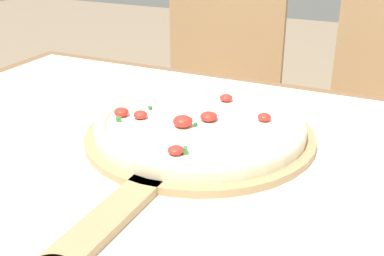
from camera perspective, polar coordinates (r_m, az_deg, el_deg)
name	(u,v)px	position (r m, az deg, el deg)	size (l,w,h in m)	color
dining_table	(175,241)	(0.74, -2.00, -13.20)	(1.25, 0.95, 0.75)	brown
towel_cloth	(174,177)	(0.68, -2.13, -5.82)	(1.17, 0.87, 0.00)	white
pizza_peel	(194,140)	(0.77, 0.24, -1.44)	(0.37, 0.58, 0.01)	tan
pizza	(200,124)	(0.78, 0.92, 0.47)	(0.34, 0.34, 0.04)	beige
chair_left	(217,104)	(1.58, 2.94, 2.83)	(0.44, 0.44, 0.89)	tan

